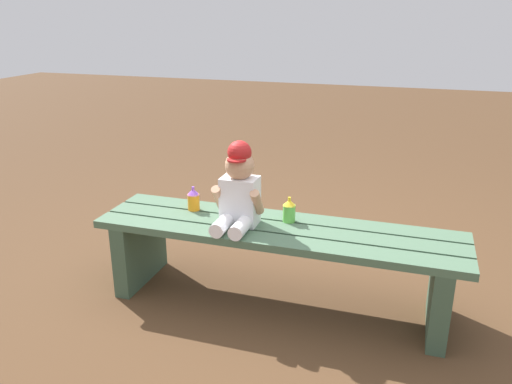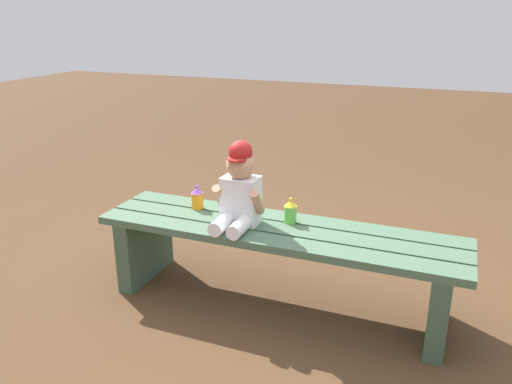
# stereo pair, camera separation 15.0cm
# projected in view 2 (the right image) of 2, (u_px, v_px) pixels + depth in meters

# --- Properties ---
(ground_plane) EXTENTS (16.00, 16.00, 0.00)m
(ground_plane) POSITION_uv_depth(u_px,v_px,m) (277.00, 303.00, 2.54)
(ground_plane) COLOR #4C331E
(park_bench) EXTENTS (1.74, 0.42, 0.41)m
(park_bench) POSITION_uv_depth(u_px,v_px,m) (277.00, 250.00, 2.45)
(park_bench) COLOR #47664C
(park_bench) RESTS_ON ground_plane
(child_figure) EXTENTS (0.23, 0.27, 0.40)m
(child_figure) POSITION_uv_depth(u_px,v_px,m) (239.00, 189.00, 2.38)
(child_figure) COLOR white
(child_figure) RESTS_ON park_bench
(sippy_cup_left) EXTENTS (0.06, 0.06, 0.12)m
(sippy_cup_left) POSITION_uv_depth(u_px,v_px,m) (197.00, 198.00, 2.62)
(sippy_cup_left) COLOR orange
(sippy_cup_left) RESTS_ON park_bench
(sippy_cup_right) EXTENTS (0.06, 0.06, 0.12)m
(sippy_cup_right) POSITION_uv_depth(u_px,v_px,m) (290.00, 211.00, 2.45)
(sippy_cup_right) COLOR #66CC4C
(sippy_cup_right) RESTS_ON park_bench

